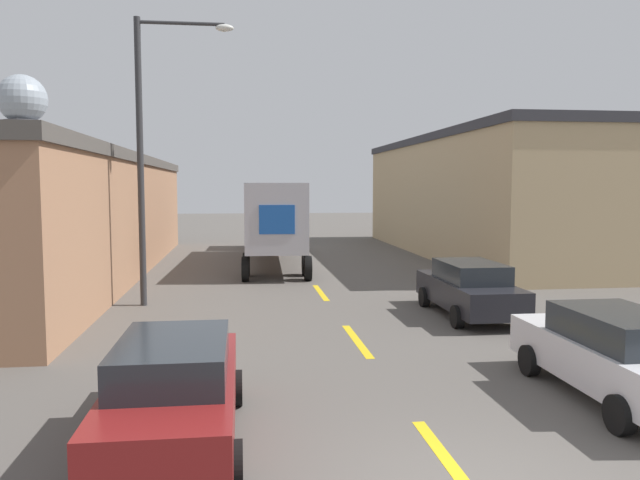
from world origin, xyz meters
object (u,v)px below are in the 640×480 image
Objects in this scene: water_tower at (22,102)px; parked_car_right_mid at (469,288)px; parked_car_left_near at (175,390)px; semi_truck at (274,215)px; parked_car_right_near at (617,354)px; street_lamp at (151,141)px.

parked_car_right_mid is at bearing -60.08° from water_tower.
parked_car_left_near is 60.60m from water_tower.
semi_truck reaches higher than parked_car_right_near.
street_lamp is at bearing 162.89° from parked_car_right_mid.
parked_car_left_near is at bearing -80.95° from street_lamp.
parked_car_left_near is (-2.60, -22.17, -1.50)m from semi_truck.
water_tower is at bearing 116.61° from parked_car_right_near.
semi_truck reaches higher than parked_car_right_mid.
semi_truck is 3.25× the size of parked_car_right_mid.
parked_car_right_near is 0.54× the size of street_lamp.
street_lamp is at bearing 99.05° from parked_car_left_near.
street_lamp reaches higher than parked_car_right_mid.
water_tower is 1.65× the size of street_lamp.
parked_car_left_near is 0.33× the size of water_tower.
parked_car_right_mid is 11.02m from parked_car_left_near.
water_tower is at bearing 112.17° from street_lamp.
water_tower is (-27.60, 47.96, 11.15)m from parked_car_right_mid.
water_tower is (-22.73, 33.89, 9.65)m from semi_truck.
semi_truck is 1.07× the size of water_tower.
parked_car_right_near is at bearing -75.02° from semi_truck.
parked_car_right_near is (4.87, -21.20, -1.50)m from semi_truck.
water_tower reaches higher than semi_truck.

